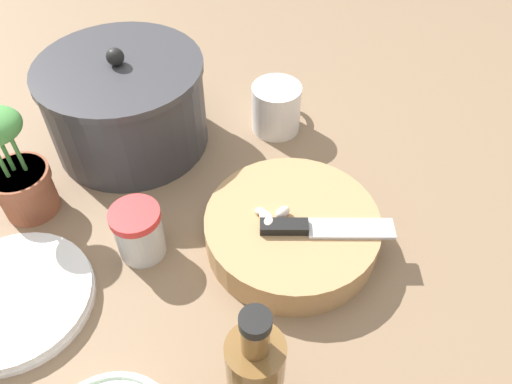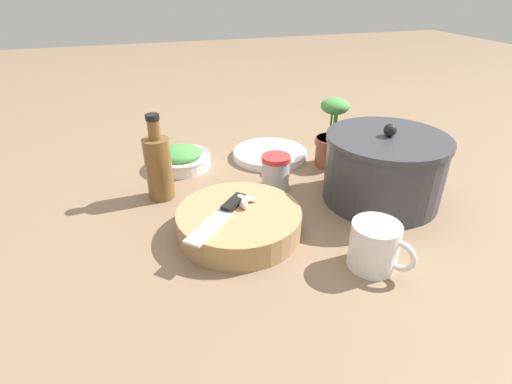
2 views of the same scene
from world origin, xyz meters
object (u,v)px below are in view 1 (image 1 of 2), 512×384
at_px(chef_knife, 319,228).
at_px(potted_herb, 17,173).
at_px(stock_pot, 126,105).
at_px(plate_stack, 14,298).
at_px(spice_jar, 139,232).
at_px(coffee_mug, 276,107).
at_px(cutting_board, 292,230).
at_px(garlic_cloves, 271,217).
at_px(oil_bottle, 255,376).

distance_m(chef_knife, potted_herb, 0.44).
bearing_deg(stock_pot, plate_stack, -151.60).
bearing_deg(spice_jar, coffee_mug, 10.46).
relative_size(cutting_board, coffee_mug, 2.22).
bearing_deg(spice_jar, potted_herb, 112.18).
distance_m(chef_knife, garlic_cloves, 0.07).
height_order(plate_stack, potted_herb, potted_herb).
distance_m(oil_bottle, potted_herb, 0.46).
distance_m(spice_jar, coffee_mug, 0.35).
relative_size(chef_knife, stock_pot, 0.56).
height_order(chef_knife, coffee_mug, coffee_mug).
bearing_deg(potted_herb, spice_jar, -67.82).
bearing_deg(stock_pot, garlic_cloves, -87.89).
relative_size(stock_pot, potted_herb, 1.45).
bearing_deg(stock_pot, coffee_mug, -35.35).
distance_m(plate_stack, oil_bottle, 0.36).
bearing_deg(cutting_board, plate_stack, 151.35).
distance_m(cutting_board, chef_knife, 0.05).
relative_size(spice_jar, plate_stack, 0.40).
distance_m(spice_jar, plate_stack, 0.18).
distance_m(spice_jar, stock_pot, 0.25).
bearing_deg(stock_pot, oil_bottle, -108.84).
height_order(chef_knife, spice_jar, spice_jar).
xyz_separation_m(spice_jar, plate_stack, (-0.17, 0.05, -0.03)).
distance_m(coffee_mug, potted_herb, 0.44).
height_order(coffee_mug, potted_herb, potted_herb).
distance_m(cutting_board, coffee_mug, 0.27).
height_order(oil_bottle, potted_herb, oil_bottle).
bearing_deg(cutting_board, oil_bottle, -146.39).
relative_size(oil_bottle, stock_pot, 0.75).
xyz_separation_m(plate_stack, potted_herb, (0.10, 0.14, 0.07)).
bearing_deg(chef_knife, spice_jar, -90.78).
xyz_separation_m(garlic_cloves, stock_pot, (-0.01, 0.33, 0.02)).
relative_size(spice_jar, coffee_mug, 0.74).
height_order(garlic_cloves, potted_herb, potted_herb).
height_order(chef_knife, stock_pot, stock_pot).
distance_m(coffee_mug, oil_bottle, 0.50).
distance_m(garlic_cloves, oil_bottle, 0.23).
distance_m(stock_pot, potted_herb, 0.21).
bearing_deg(potted_herb, chef_knife, -55.17).
xyz_separation_m(spice_jar, coffee_mug, (0.34, 0.06, 0.00)).
distance_m(cutting_board, garlic_cloves, 0.05).
relative_size(oil_bottle, potted_herb, 1.09).
xyz_separation_m(garlic_cloves, oil_bottle, (-0.18, -0.15, 0.02)).
bearing_deg(stock_pot, chef_knife, -83.05).
height_order(garlic_cloves, coffee_mug, coffee_mug).
height_order(cutting_board, plate_stack, cutting_board).
height_order(spice_jar, coffee_mug, coffee_mug).
xyz_separation_m(coffee_mug, stock_pot, (-0.21, 0.15, 0.03)).
bearing_deg(plate_stack, cutting_board, -28.65).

